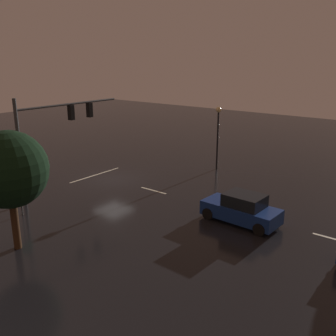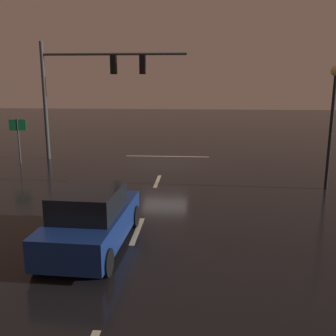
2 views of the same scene
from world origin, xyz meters
name	(u,v)px [view 1 (image 1 of 2)]	position (x,y,z in m)	size (l,w,h in m)	color
ground_plane	(113,180)	(0.00, 0.00, 0.00)	(80.00, 80.00, 0.00)	black
traffic_signal_assembly	(54,126)	(4.28, -0.72, 4.58)	(8.14, 0.47, 6.59)	#383A3D
lane_dash_far	(153,190)	(0.00, 4.00, 0.00)	(2.20, 0.16, 0.01)	beige
lane_dash_mid	(230,211)	(0.00, 10.00, 0.00)	(2.20, 0.16, 0.01)	beige
lane_dash_near	(335,239)	(0.00, 16.00, 0.00)	(2.20, 0.16, 0.01)	beige
stop_bar	(96,175)	(0.00, -1.91, 0.00)	(5.00, 0.16, 0.01)	beige
car_approaching	(242,209)	(1.07, 11.25, 0.80)	(2.08, 4.44, 1.70)	navy
street_lamp_left_kerb	(218,126)	(-7.26, 4.72, 3.57)	(0.44, 0.44, 5.10)	black
route_sign	(19,186)	(7.97, 0.67, 1.79)	(0.90, 0.19, 2.48)	#383A3D
tree_right_near	(9,170)	(10.36, 4.09, 3.95)	(3.62, 3.62, 5.78)	#382314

